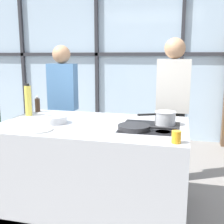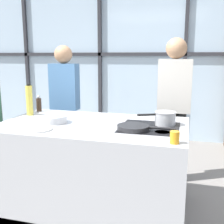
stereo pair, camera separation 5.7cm
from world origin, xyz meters
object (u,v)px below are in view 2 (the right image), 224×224
object	(u,v)px
spectator_far_left	(65,99)
oil_bottle	(29,100)
white_plate	(37,129)
juice_glass_near	(175,137)
frying_pan	(134,127)
pepper_grinder	(39,104)
mixing_bowl	(55,119)
saucepan	(165,118)
spectator_center_left	(174,100)

from	to	relation	value
spectator_far_left	oil_bottle	size ratio (longest dim) A/B	4.80
white_plate	oil_bottle	size ratio (longest dim) A/B	0.75
juice_glass_near	frying_pan	bearing A→B (deg)	140.24
spectator_far_left	pepper_grinder	size ratio (longest dim) A/B	8.88
mixing_bowl	juice_glass_near	size ratio (longest dim) A/B	2.61
spectator_far_left	saucepan	world-z (taller)	spectator_far_left
spectator_far_left	saucepan	bearing A→B (deg)	150.37
saucepan	spectator_far_left	bearing A→B (deg)	150.37
frying_pan	white_plate	size ratio (longest dim) A/B	1.95
oil_bottle	white_plate	bearing A→B (deg)	-53.46
oil_bottle	juice_glass_near	size ratio (longest dim) A/B	3.75
spectator_far_left	pepper_grinder	bearing A→B (deg)	80.05
white_plate	pepper_grinder	bearing A→B (deg)	118.64
spectator_center_left	mixing_bowl	size ratio (longest dim) A/B	7.19
spectator_center_left	oil_bottle	bearing A→B (deg)	25.74
oil_bottle	juice_glass_near	bearing A→B (deg)	-21.30
spectator_center_left	saucepan	size ratio (longest dim) A/B	4.99
frying_pan	juice_glass_near	world-z (taller)	juice_glass_near
oil_bottle	spectator_far_left	bearing A→B (deg)	83.71
pepper_grinder	spectator_far_left	bearing A→B (deg)	80.05
spectator_center_left	mixing_bowl	bearing A→B (deg)	42.37
saucepan	juice_glass_near	xyz separation A→B (m)	(0.12, -0.55, -0.02)
spectator_far_left	white_plate	distance (m)	1.29
saucepan	mixing_bowl	xyz separation A→B (m)	(-1.02, -0.19, -0.03)
spectator_center_left	pepper_grinder	size ratio (longest dim) A/B	9.27
spectator_center_left	spectator_far_left	bearing A→B (deg)	0.00
spectator_center_left	pepper_grinder	world-z (taller)	spectator_center_left
frying_pan	juice_glass_near	distance (m)	0.47
frying_pan	spectator_far_left	bearing A→B (deg)	137.63
spectator_center_left	frying_pan	bearing A→B (deg)	74.75
oil_bottle	pepper_grinder	world-z (taller)	oil_bottle
white_plate	oil_bottle	bearing A→B (deg)	126.54
saucepan	white_plate	size ratio (longest dim) A/B	1.34
frying_pan	pepper_grinder	bearing A→B (deg)	156.84
mixing_bowl	pepper_grinder	world-z (taller)	pepper_grinder
frying_pan	oil_bottle	bearing A→B (deg)	165.53
mixing_bowl	oil_bottle	distance (m)	0.51
saucepan	mixing_bowl	size ratio (longest dim) A/B	1.44
saucepan	white_plate	xyz separation A→B (m)	(-1.05, -0.47, -0.06)
saucepan	pepper_grinder	bearing A→B (deg)	169.49
spectator_center_left	pepper_grinder	xyz separation A→B (m)	(-1.49, -0.51, -0.04)
white_plate	juice_glass_near	distance (m)	1.17
spectator_far_left	white_plate	world-z (taller)	spectator_far_left
pepper_grinder	juice_glass_near	xyz separation A→B (m)	(1.57, -0.81, -0.04)
spectator_far_left	juice_glass_near	xyz separation A→B (m)	(1.48, -1.32, -0.03)
pepper_grinder	white_plate	bearing A→B (deg)	-61.36
mixing_bowl	oil_bottle	xyz separation A→B (m)	(-0.42, 0.25, 0.13)
frying_pan	juice_glass_near	bearing A→B (deg)	-39.76
juice_glass_near	pepper_grinder	bearing A→B (deg)	152.53
juice_glass_near	mixing_bowl	bearing A→B (deg)	162.79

